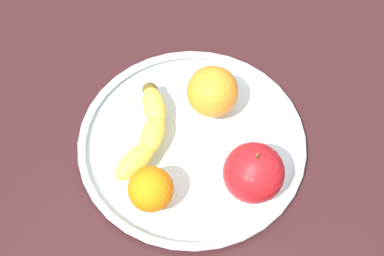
{
  "coord_description": "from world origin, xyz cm",
  "views": [
    {
      "loc": [
        -40.37,
        -6.81,
        71.23
      ],
      "look_at": [
        0.0,
        0.0,
        4.8
      ],
      "focal_mm": 51.34,
      "sensor_mm": 36.0,
      "label": 1
    }
  ],
  "objects_px": {
    "fruit_bowl": "(192,142)",
    "apple": "(254,173)",
    "orange_center": "(151,189)",
    "orange_front_right": "(212,91)",
    "banana": "(148,132)"
  },
  "relations": [
    {
      "from": "fruit_bowl",
      "to": "orange_center",
      "type": "xyz_separation_m",
      "value": [
        -0.1,
        0.04,
        0.04
      ]
    },
    {
      "from": "apple",
      "to": "orange_center",
      "type": "bearing_deg",
      "value": 107.46
    },
    {
      "from": "banana",
      "to": "apple",
      "type": "height_order",
      "value": "apple"
    },
    {
      "from": "orange_center",
      "to": "orange_front_right",
      "type": "height_order",
      "value": "orange_front_right"
    },
    {
      "from": "fruit_bowl",
      "to": "orange_front_right",
      "type": "height_order",
      "value": "orange_front_right"
    },
    {
      "from": "banana",
      "to": "orange_center",
      "type": "distance_m",
      "value": 0.1
    },
    {
      "from": "fruit_bowl",
      "to": "orange_center",
      "type": "relative_size",
      "value": 5.44
    },
    {
      "from": "fruit_bowl",
      "to": "banana",
      "type": "relative_size",
      "value": 1.9
    },
    {
      "from": "fruit_bowl",
      "to": "apple",
      "type": "bearing_deg",
      "value": -123.71
    },
    {
      "from": "banana",
      "to": "orange_center",
      "type": "height_order",
      "value": "orange_center"
    },
    {
      "from": "apple",
      "to": "orange_center",
      "type": "xyz_separation_m",
      "value": [
        -0.04,
        0.13,
        -0.01
      ]
    },
    {
      "from": "banana",
      "to": "apple",
      "type": "xyz_separation_m",
      "value": [
        -0.05,
        -0.16,
        0.02
      ]
    },
    {
      "from": "banana",
      "to": "orange_center",
      "type": "bearing_deg",
      "value": -160.63
    },
    {
      "from": "apple",
      "to": "orange_front_right",
      "type": "xyz_separation_m",
      "value": [
        0.12,
        0.07,
        -0.0
      ]
    },
    {
      "from": "orange_center",
      "to": "orange_front_right",
      "type": "relative_size",
      "value": 0.81
    }
  ]
}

